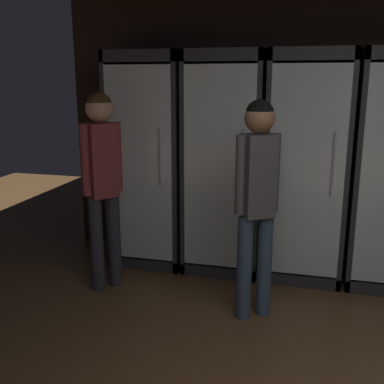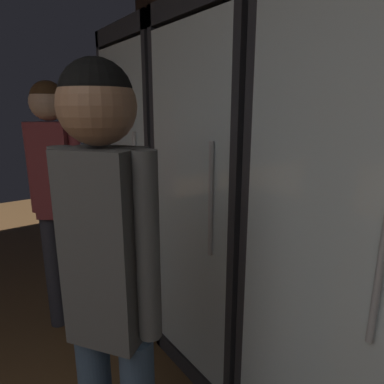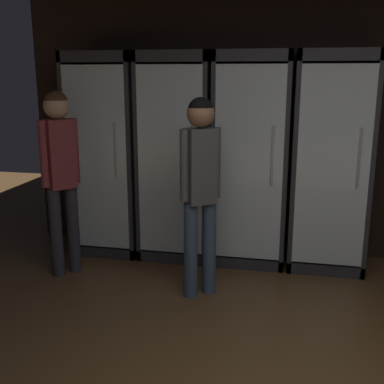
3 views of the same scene
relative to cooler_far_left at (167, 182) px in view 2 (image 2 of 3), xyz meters
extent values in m
cube|color=#2B2B30|center=(0.00, 0.22, 0.02)|extent=(0.67, 0.04, 1.93)
cube|color=#2B2B30|center=(-0.31, -0.04, 0.02)|extent=(0.04, 0.56, 1.93)
cube|color=#2B2B30|center=(0.31, -0.04, 0.02)|extent=(0.04, 0.56, 1.93)
cube|color=#2B2B30|center=(0.00, -0.04, 0.94)|extent=(0.67, 0.56, 0.10)
cube|color=#2B2B30|center=(0.00, -0.04, -0.89)|extent=(0.67, 0.56, 0.10)
cube|color=white|center=(0.00, 0.19, 0.02)|extent=(0.59, 0.02, 1.69)
cube|color=silver|center=(0.00, -0.31, 0.02)|extent=(0.59, 0.02, 1.69)
cylinder|color=#B2B2B7|center=(0.20, -0.34, 0.12)|extent=(0.02, 0.02, 0.50)
cube|color=silver|center=(0.00, -0.04, -0.82)|extent=(0.57, 0.48, 0.02)
cylinder|color=#336B38|center=(-0.19, -0.05, -0.72)|extent=(0.07, 0.07, 0.18)
cylinder|color=#336B38|center=(-0.19, -0.05, -0.59)|extent=(0.02, 0.02, 0.08)
cylinder|color=tan|center=(-0.19, -0.05, -0.75)|extent=(0.07, 0.07, 0.07)
cylinder|color=#9EAD99|center=(0.00, -0.03, -0.70)|extent=(0.06, 0.06, 0.24)
cylinder|color=#9EAD99|center=(0.00, -0.03, -0.53)|extent=(0.02, 0.02, 0.09)
cylinder|color=white|center=(0.00, -0.03, -0.69)|extent=(0.06, 0.06, 0.09)
cylinder|color=#9EAD99|center=(0.20, 0.00, -0.72)|extent=(0.06, 0.06, 0.20)
cylinder|color=#9EAD99|center=(0.20, 0.00, -0.58)|extent=(0.02, 0.02, 0.08)
cylinder|color=#B2332D|center=(0.20, 0.00, -0.71)|extent=(0.06, 0.06, 0.06)
cube|color=silver|center=(0.00, -0.04, -0.40)|extent=(0.57, 0.48, 0.02)
cylinder|color=gray|center=(-0.21, -0.04, -0.30)|extent=(0.08, 0.08, 0.19)
cylinder|color=gray|center=(-0.21, -0.04, -0.18)|extent=(0.03, 0.03, 0.06)
cylinder|color=#2D2D33|center=(-0.21, -0.04, -0.30)|extent=(0.08, 0.08, 0.07)
cylinder|color=#194723|center=(-0.08, -0.08, -0.30)|extent=(0.08, 0.08, 0.19)
cylinder|color=#194723|center=(-0.08, -0.08, -0.17)|extent=(0.03, 0.03, 0.06)
cylinder|color=#B2332D|center=(-0.08, -0.08, -0.32)|extent=(0.08, 0.08, 0.06)
cylinder|color=black|center=(0.06, 0.01, -0.28)|extent=(0.07, 0.07, 0.23)
cylinder|color=black|center=(0.06, 0.01, -0.13)|extent=(0.03, 0.03, 0.08)
cylinder|color=tan|center=(0.06, 0.01, -0.29)|extent=(0.08, 0.08, 0.06)
cylinder|color=#194723|center=(0.21, -0.01, -0.28)|extent=(0.08, 0.08, 0.22)
cylinder|color=#194723|center=(0.21, -0.01, -0.12)|extent=(0.03, 0.03, 0.10)
cylinder|color=#2D2D33|center=(0.21, -0.01, -0.31)|extent=(0.08, 0.08, 0.07)
cube|color=silver|center=(0.00, -0.04, 0.02)|extent=(0.57, 0.48, 0.02)
cylinder|color=gray|center=(-0.15, -0.02, 0.14)|extent=(0.07, 0.07, 0.22)
cylinder|color=gray|center=(-0.15, -0.02, 0.28)|extent=(0.02, 0.02, 0.06)
cylinder|color=tan|center=(-0.15, -0.02, 0.13)|extent=(0.08, 0.08, 0.08)
cylinder|color=black|center=(0.15, 0.00, 0.14)|extent=(0.08, 0.08, 0.23)
cylinder|color=black|center=(0.15, 0.00, 0.30)|extent=(0.03, 0.03, 0.08)
cylinder|color=#2D2D33|center=(0.15, 0.00, 0.15)|extent=(0.08, 0.08, 0.09)
cube|color=silver|center=(0.00, -0.04, 0.44)|extent=(0.57, 0.48, 0.02)
cylinder|color=black|center=(-0.14, -0.06, 0.54)|extent=(0.06, 0.06, 0.19)
cylinder|color=black|center=(-0.14, -0.06, 0.67)|extent=(0.02, 0.02, 0.08)
cylinder|color=tan|center=(-0.14, -0.06, 0.54)|extent=(0.07, 0.07, 0.07)
cylinder|color=#336B38|center=(0.15, -0.06, 0.56)|extent=(0.07, 0.07, 0.22)
cylinder|color=#336B38|center=(0.15, -0.06, 0.72)|extent=(0.03, 0.03, 0.09)
cylinder|color=beige|center=(0.15, -0.06, 0.55)|extent=(0.07, 0.07, 0.06)
cube|color=#2B2B30|center=(0.70, 0.22, 0.02)|extent=(0.67, 0.04, 1.93)
cube|color=#2B2B30|center=(0.38, -0.04, 0.02)|extent=(0.04, 0.56, 1.93)
cube|color=#2B2B30|center=(1.01, -0.04, 0.02)|extent=(0.04, 0.56, 1.93)
cube|color=#2B2B30|center=(0.70, -0.04, 0.94)|extent=(0.67, 0.56, 0.10)
cube|color=#2B2B30|center=(0.70, -0.04, -0.89)|extent=(0.67, 0.56, 0.10)
cube|color=white|center=(0.70, 0.19, 0.02)|extent=(0.59, 0.02, 1.69)
cube|color=silver|center=(0.70, -0.31, 0.02)|extent=(0.59, 0.02, 1.69)
cylinder|color=#B2B2B7|center=(0.90, -0.34, 0.12)|extent=(0.02, 0.02, 0.50)
cube|color=silver|center=(0.70, -0.04, -0.82)|extent=(0.57, 0.48, 0.02)
cylinder|color=#9EAD99|center=(0.55, -0.01, -0.72)|extent=(0.07, 0.07, 0.19)
cylinder|color=#9EAD99|center=(0.55, -0.01, -0.58)|extent=(0.02, 0.02, 0.09)
cylinder|color=tan|center=(0.55, -0.01, -0.74)|extent=(0.07, 0.07, 0.07)
cylinder|color=gray|center=(0.83, -0.01, -0.72)|extent=(0.06, 0.06, 0.19)
cylinder|color=gray|center=(0.83, -0.01, -0.58)|extent=(0.02, 0.02, 0.08)
cylinder|color=beige|center=(0.83, -0.01, -0.74)|extent=(0.07, 0.07, 0.06)
cube|color=silver|center=(0.70, -0.04, -0.40)|extent=(0.57, 0.48, 0.02)
cylinder|color=#194723|center=(0.48, -0.06, -0.29)|extent=(0.06, 0.06, 0.22)
cylinder|color=#194723|center=(0.48, -0.06, -0.14)|extent=(0.02, 0.02, 0.08)
cylinder|color=tan|center=(0.48, -0.06, -0.30)|extent=(0.06, 0.06, 0.06)
cylinder|color=#194723|center=(0.63, -0.01, -0.29)|extent=(0.08, 0.08, 0.21)
cylinder|color=#194723|center=(0.63, -0.01, -0.14)|extent=(0.02, 0.02, 0.09)
cylinder|color=tan|center=(0.63, -0.01, -0.31)|extent=(0.08, 0.08, 0.07)
cylinder|color=#336B38|center=(0.76, 0.00, -0.28)|extent=(0.06, 0.06, 0.22)
cylinder|color=#336B38|center=(0.76, 0.00, -0.13)|extent=(0.02, 0.02, 0.08)
cylinder|color=white|center=(0.76, 0.00, -0.31)|extent=(0.06, 0.06, 0.06)
cylinder|color=brown|center=(0.91, 0.00, -0.27)|extent=(0.06, 0.06, 0.24)
cylinder|color=brown|center=(0.91, 0.00, -0.11)|extent=(0.02, 0.02, 0.10)
cylinder|color=white|center=(0.91, 0.00, -0.27)|extent=(0.06, 0.06, 0.07)
cube|color=silver|center=(0.70, -0.04, 0.02)|extent=(0.57, 0.48, 0.02)
cylinder|color=black|center=(0.50, -0.06, 0.12)|extent=(0.07, 0.07, 0.19)
cylinder|color=black|center=(0.50, -0.06, 0.26)|extent=(0.02, 0.02, 0.08)
cylinder|color=#B2332D|center=(0.50, -0.06, 0.13)|extent=(0.07, 0.07, 0.07)
cylinder|color=brown|center=(0.63, -0.02, 0.14)|extent=(0.07, 0.07, 0.23)
cylinder|color=brown|center=(0.63, -0.02, 0.30)|extent=(0.02, 0.02, 0.09)
cylinder|color=#B2332D|center=(0.63, -0.02, 0.14)|extent=(0.07, 0.07, 0.09)
cylinder|color=#194723|center=(0.76, -0.03, 0.14)|extent=(0.06, 0.06, 0.23)
cylinder|color=#194723|center=(0.76, -0.03, 0.30)|extent=(0.02, 0.02, 0.08)
cylinder|color=#B2332D|center=(0.76, -0.03, 0.12)|extent=(0.07, 0.07, 0.06)
cylinder|color=#194723|center=(0.91, -0.01, 0.13)|extent=(0.08, 0.08, 0.20)
cylinder|color=#194723|center=(0.91, -0.01, 0.26)|extent=(0.03, 0.03, 0.07)
cylinder|color=#2D2D33|center=(0.91, -0.01, 0.13)|extent=(0.08, 0.08, 0.08)
cube|color=silver|center=(0.70, -0.04, 0.44)|extent=(0.57, 0.48, 0.02)
cylinder|color=#9EAD99|center=(0.49, -0.03, 0.55)|extent=(0.07, 0.07, 0.21)
cylinder|color=#9EAD99|center=(0.49, -0.03, 0.71)|extent=(0.02, 0.02, 0.09)
cylinder|color=#B2332D|center=(0.49, -0.03, 0.54)|extent=(0.07, 0.07, 0.08)
cylinder|color=gray|center=(0.62, -0.01, 0.56)|extent=(0.06, 0.06, 0.24)
cylinder|color=gray|center=(0.62, -0.01, 0.71)|extent=(0.02, 0.02, 0.06)
cylinder|color=beige|center=(0.62, -0.01, 0.56)|extent=(0.06, 0.06, 0.08)
cylinder|color=#9EAD99|center=(0.78, -0.02, 0.55)|extent=(0.07, 0.07, 0.20)
cylinder|color=#9EAD99|center=(0.78, -0.02, 0.69)|extent=(0.03, 0.03, 0.07)
cylinder|color=beige|center=(0.78, -0.02, 0.53)|extent=(0.08, 0.08, 0.07)
cylinder|color=#336B38|center=(0.91, 0.01, 0.54)|extent=(0.07, 0.07, 0.19)
cylinder|color=#336B38|center=(0.91, 0.01, 0.69)|extent=(0.03, 0.03, 0.09)
cylinder|color=#2D2D33|center=(0.91, 0.01, 0.53)|extent=(0.07, 0.07, 0.06)
cube|color=#2B2B30|center=(1.08, -0.04, 0.02)|extent=(0.04, 0.56, 1.93)
cube|color=silver|center=(1.40, -0.31, 0.02)|extent=(0.59, 0.02, 1.69)
cylinder|color=#B2B2B7|center=(1.60, -0.34, 0.12)|extent=(0.02, 0.02, 0.50)
cylinder|color=brown|center=(1.21, -0.05, -0.71)|extent=(0.07, 0.07, 0.22)
cylinder|color=brown|center=(1.21, -0.05, -0.55)|extent=(0.03, 0.03, 0.09)
cylinder|color=tan|center=(1.21, -0.05, -0.70)|extent=(0.08, 0.08, 0.06)
cylinder|color=#9EAD99|center=(1.39, 0.01, -0.55)|extent=(0.02, 0.02, 0.06)
cube|color=silver|center=(1.40, -0.04, -0.26)|extent=(0.57, 0.48, 0.02)
cylinder|color=#9EAD99|center=(1.18, -0.08, -0.15)|extent=(0.08, 0.08, 0.21)
cylinder|color=#9EAD99|center=(1.18, -0.08, 0.00)|extent=(0.03, 0.03, 0.08)
cylinder|color=#B2332D|center=(1.18, -0.08, -0.17)|extent=(0.08, 0.08, 0.07)
cylinder|color=gray|center=(1.33, -0.08, -0.14)|extent=(0.07, 0.07, 0.22)
cylinder|color=gray|center=(1.33, -0.08, 0.02)|extent=(0.02, 0.02, 0.10)
cylinder|color=#B2332D|center=(1.33, -0.08, -0.16)|extent=(0.07, 0.07, 0.08)
cylinder|color=#9EAD99|center=(1.47, -0.05, -0.16)|extent=(0.07, 0.07, 0.19)
cylinder|color=#9EAD99|center=(1.47, -0.05, -0.03)|extent=(0.02, 0.02, 0.06)
cylinder|color=#B2332D|center=(1.47, -0.05, -0.18)|extent=(0.07, 0.07, 0.06)
cube|color=silver|center=(1.40, -0.04, 0.30)|extent=(0.57, 0.48, 0.02)
cylinder|color=#194723|center=(1.26, -0.01, 0.42)|extent=(0.07, 0.07, 0.22)
cylinder|color=#194723|center=(1.26, -0.01, 0.56)|extent=(0.02, 0.02, 0.07)
cylinder|color=#2D2D33|center=(1.26, -0.01, 0.42)|extent=(0.08, 0.08, 0.07)
cube|color=#4C4C4C|center=(1.08, -0.88, 0.11)|extent=(0.27, 0.25, 0.57)
cylinder|color=#4C4C4C|center=(0.97, -0.95, 0.12)|extent=(0.07, 0.07, 0.54)
cylinder|color=#4C4C4C|center=(1.19, -0.80, 0.12)|extent=(0.07, 0.07, 0.54)
sphere|color=#9E7051|center=(1.08, -0.88, 0.50)|extent=(0.21, 0.21, 0.21)
sphere|color=black|center=(1.08, -0.88, 0.53)|extent=(0.19, 0.19, 0.19)
cylinder|color=#2D2D38|center=(-0.21, -0.76, -0.55)|extent=(0.11, 0.11, 0.78)
cylinder|color=#2D2D38|center=(-0.11, -0.64, -0.55)|extent=(0.11, 0.11, 0.78)
cube|color=brown|center=(-0.16, -0.70, 0.13)|extent=(0.26, 0.27, 0.59)
cylinder|color=brown|center=(-0.25, -0.80, 0.14)|extent=(0.07, 0.07, 0.56)
cylinder|color=brown|center=(-0.08, -0.60, 0.14)|extent=(0.07, 0.07, 0.56)
sphere|color=tan|center=(-0.16, -0.70, 0.53)|extent=(0.21, 0.21, 0.21)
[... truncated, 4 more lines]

